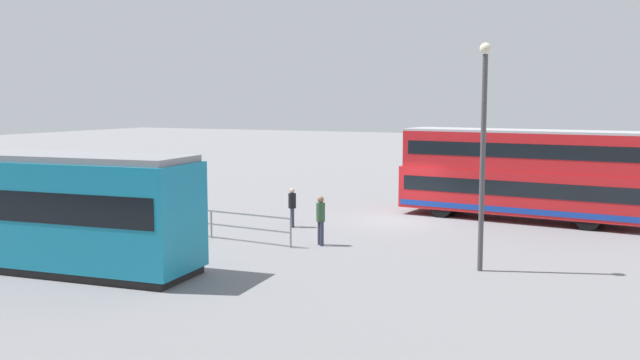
{
  "coord_description": "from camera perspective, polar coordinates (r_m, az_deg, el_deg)",
  "views": [
    {
      "loc": [
        -9.66,
        28.62,
        5.21
      ],
      "look_at": [
        2.17,
        3.51,
        2.04
      ],
      "focal_mm": 39.18,
      "sensor_mm": 36.0,
      "label": 1
    }
  ],
  "objects": [
    {
      "name": "ground_plane",
      "position": [
        30.65,
        6.5,
        -3.32
      ],
      "size": [
        160.0,
        160.0,
        0.0
      ],
      "primitive_type": "plane",
      "color": "gray"
    },
    {
      "name": "double_decker_bus",
      "position": [
        31.55,
        16.23,
        0.44
      ],
      "size": [
        10.83,
        3.43,
        3.95
      ],
      "color": "red",
      "rests_on": "ground"
    },
    {
      "name": "pedestrian_crossing",
      "position": [
        25.17,
        0.05,
        -3.04
      ],
      "size": [
        0.45,
        0.45,
        1.79
      ],
      "color": "#33384C",
      "rests_on": "ground"
    },
    {
      "name": "pedestrian_near_railing",
      "position": [
        28.82,
        -2.29,
        -2.04
      ],
      "size": [
        0.44,
        0.44,
        1.62
      ],
      "color": "#33384C",
      "rests_on": "ground"
    },
    {
      "name": "pedestrian_railing",
      "position": [
        26.84,
        -8.88,
        -3.17
      ],
      "size": [
        7.18,
        0.65,
        1.08
      ],
      "color": "gray",
      "rests_on": "ground"
    },
    {
      "name": "tram_yellow",
      "position": [
        24.03,
        -23.68,
        -2.04
      ],
      "size": [
        12.56,
        3.67,
        3.6
      ],
      "color": "teal",
      "rests_on": "ground"
    },
    {
      "name": "street_lamp",
      "position": [
        21.62,
        13.19,
        3.24
      ],
      "size": [
        0.36,
        0.36,
        6.92
      ],
      "color": "#4C4C51",
      "rests_on": "ground"
    },
    {
      "name": "info_sign",
      "position": [
        29.16,
        -18.43,
        -0.91
      ],
      "size": [
        1.13,
        0.17,
        2.34
      ],
      "color": "slate",
      "rests_on": "ground"
    }
  ]
}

